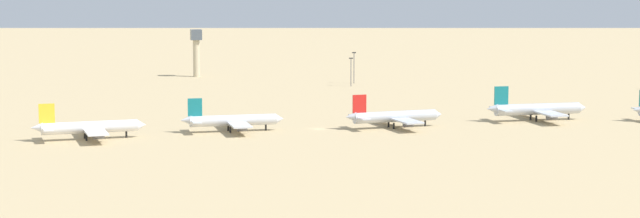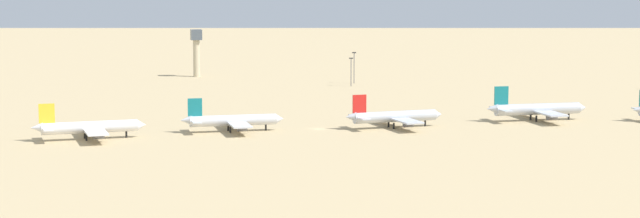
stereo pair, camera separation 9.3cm
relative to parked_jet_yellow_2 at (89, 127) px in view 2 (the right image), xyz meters
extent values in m
plane|color=tan|center=(70.94, 6.17, -3.64)|extent=(4000.00, 4000.00, 0.00)
cylinder|color=white|center=(0.33, 0.03, 0.03)|extent=(28.19, 6.21, 3.50)
cone|color=white|center=(15.47, 1.52, 0.03)|extent=(2.93, 3.56, 3.32)
cone|color=white|center=(-14.81, -1.45, 0.56)|extent=(3.77, 3.30, 2.97)
cube|color=yellow|center=(-11.85, -1.16, 4.62)|extent=(4.57, 0.88, 5.68)
cube|color=white|center=(-12.19, 2.32, 0.38)|extent=(3.36, 6.19, 0.31)
cube|color=white|center=(-11.51, -4.64, 0.38)|extent=(3.36, 6.19, 0.31)
cube|color=white|center=(1.20, 0.12, -0.49)|extent=(8.65, 28.42, 0.49)
cylinder|color=slate|center=(1.43, 6.73, -1.72)|extent=(3.32, 2.22, 1.92)
cylinder|color=slate|center=(2.71, -6.32, -1.72)|extent=(3.32, 2.22, 1.92)
cylinder|color=black|center=(10.92, 1.07, -2.68)|extent=(0.61, 0.61, 1.92)
cylinder|color=black|center=(-1.18, 1.99, -2.68)|extent=(0.61, 0.61, 1.92)
cylinder|color=black|center=(-0.77, -2.18, -2.68)|extent=(0.61, 0.61, 1.92)
cylinder|color=silver|center=(43.83, 6.46, -0.10)|extent=(27.05, 3.88, 3.37)
cone|color=silver|center=(58.50, 6.74, -0.10)|extent=(2.59, 3.25, 3.21)
cone|color=silver|center=(29.15, 6.19, 0.41)|extent=(3.43, 2.93, 2.87)
cube|color=#14727A|center=(32.02, 6.24, 4.33)|extent=(4.39, 0.50, 5.48)
cube|color=silver|center=(31.96, 9.61, 0.24)|extent=(2.81, 5.79, 0.30)
cube|color=silver|center=(32.08, 2.87, 0.24)|extent=(2.81, 5.79, 0.30)
cube|color=silver|center=(44.67, 6.48, -0.60)|extent=(6.24, 27.10, 0.47)
cylinder|color=slate|center=(45.39, 12.82, -1.78)|extent=(3.07, 1.91, 1.86)
cylinder|color=slate|center=(45.63, 0.17, -1.78)|extent=(3.07, 1.91, 1.86)
cylinder|color=black|center=(54.08, 6.66, -2.71)|extent=(0.59, 0.59, 1.86)
cylinder|color=black|center=(42.52, 8.46, -2.71)|extent=(0.59, 0.59, 1.86)
cylinder|color=black|center=(42.60, 4.42, -2.71)|extent=(0.59, 0.59, 1.86)
cylinder|color=silver|center=(95.11, 3.39, 0.01)|extent=(27.98, 6.64, 3.47)
cone|color=silver|center=(110.10, 5.13, 0.01)|extent=(2.96, 3.57, 3.30)
cone|color=silver|center=(80.11, 1.66, 0.53)|extent=(3.79, 3.33, 2.95)
cube|color=red|center=(83.04, 2.00, 4.56)|extent=(4.53, 0.95, 5.64)
cube|color=silver|center=(82.64, 5.44, 0.35)|extent=(3.44, 6.18, 0.31)
cube|color=silver|center=(83.44, -1.45, 0.35)|extent=(3.44, 6.18, 0.31)
cube|color=silver|center=(95.97, 3.49, -0.52)|extent=(9.05, 28.26, 0.49)
cylinder|color=slate|center=(96.08, 10.06, -1.73)|extent=(3.32, 2.26, 1.91)
cylinder|color=slate|center=(97.58, -2.87, -1.73)|extent=(3.32, 2.26, 1.91)
cylinder|color=black|center=(105.59, 4.61, -2.68)|extent=(0.61, 0.61, 1.91)
cylinder|color=black|center=(93.57, 5.31, -2.68)|extent=(0.61, 0.61, 1.91)
cylinder|color=black|center=(94.05, 1.17, -2.68)|extent=(0.61, 0.61, 1.91)
cylinder|color=silver|center=(146.34, 9.06, 0.27)|extent=(29.80, 3.87, 3.72)
cone|color=silver|center=(162.54, 9.14, 0.27)|extent=(2.81, 3.55, 3.54)
cone|color=silver|center=(130.15, 8.98, 0.83)|extent=(3.74, 3.18, 3.16)
cube|color=#14727A|center=(133.31, 8.99, 5.16)|extent=(4.84, 0.49, 6.05)
cube|color=silver|center=(133.29, 12.72, 0.64)|extent=(3.01, 6.34, 0.34)
cube|color=silver|center=(133.33, 5.27, 0.64)|extent=(3.01, 6.34, 0.34)
cube|color=silver|center=(147.27, 9.06, -0.29)|extent=(6.48, 29.82, 0.52)
cylinder|color=slate|center=(148.17, 16.05, -1.59)|extent=(3.36, 2.06, 2.05)
cylinder|color=slate|center=(148.24, 2.09, -1.59)|extent=(3.36, 2.06, 2.05)
cylinder|color=black|center=(157.66, 9.11, -2.62)|extent=(0.65, 0.65, 2.05)
cylinder|color=black|center=(144.94, 11.28, -2.62)|extent=(0.65, 0.65, 2.05)
cylinder|color=black|center=(144.96, 6.82, -2.62)|extent=(0.65, 0.65, 2.05)
cone|color=silver|center=(177.23, -0.96, 0.38)|extent=(3.50, 3.02, 2.85)
cube|color=silver|center=(179.90, 2.53, 0.22)|extent=(2.97, 5.83, 0.30)
cylinder|color=#C6B793|center=(53.25, 192.65, 5.18)|extent=(3.20, 3.20, 17.64)
cube|color=#4C5660|center=(53.25, 192.65, 16.49)|extent=(5.20, 5.20, 4.98)
cylinder|color=#59595E|center=(114.10, 132.18, 2.39)|extent=(0.36, 0.36, 12.07)
cube|color=#333333|center=(114.10, 132.18, 8.68)|extent=(1.80, 0.50, 0.50)
cylinder|color=#59595E|center=(118.58, 144.05, 3.18)|extent=(0.36, 0.36, 13.64)
cube|color=#333333|center=(118.58, 144.05, 10.25)|extent=(1.80, 0.50, 0.50)
camera|label=1|loc=(-3.23, -319.15, 44.07)|focal=60.11mm
camera|label=2|loc=(-3.14, -319.18, 44.07)|focal=60.11mm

